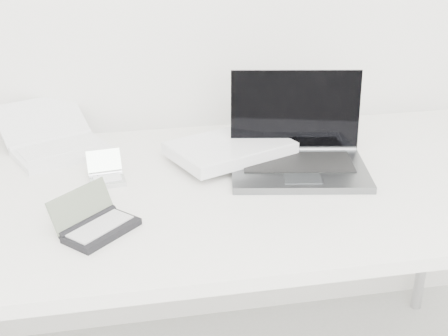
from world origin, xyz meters
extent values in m
cube|color=white|center=(0.00, 1.55, 0.71)|extent=(1.60, 0.80, 0.03)
cylinder|color=silver|center=(0.75, 1.90, 0.35)|extent=(0.04, 0.04, 0.70)
cube|color=#515456|center=(0.17, 1.57, 0.74)|extent=(0.37, 0.29, 0.02)
cube|color=black|center=(0.18, 1.60, 0.75)|extent=(0.29, 0.17, 0.00)
cube|color=black|center=(0.19, 1.69, 0.85)|extent=(0.33, 0.09, 0.21)
cylinder|color=#515456|center=(0.19, 1.68, 0.75)|extent=(0.33, 0.08, 0.02)
cube|color=#3B3E40|center=(0.16, 1.50, 0.75)|extent=(0.10, 0.07, 0.00)
cube|color=white|center=(0.02, 1.69, 0.76)|extent=(0.35, 0.30, 0.03)
cube|color=white|center=(0.02, 1.69, 0.78)|extent=(0.34, 0.29, 0.00)
cube|color=white|center=(-0.41, 1.80, 0.74)|extent=(0.28, 0.24, 0.02)
cube|color=silver|center=(-0.42, 1.82, 0.75)|extent=(0.23, 0.17, 0.00)
cube|color=silver|center=(-0.47, 1.93, 0.79)|extent=(0.27, 0.21, 0.09)
cylinder|color=white|center=(-0.44, 1.87, 0.75)|extent=(0.22, 0.11, 0.02)
cube|color=silver|center=(-0.30, 1.61, 0.74)|extent=(0.09, 0.07, 0.01)
cube|color=silver|center=(-0.30, 1.61, 0.74)|extent=(0.07, 0.04, 0.00)
cube|color=#9CAA9C|center=(-0.30, 1.65, 0.77)|extent=(0.09, 0.04, 0.05)
cylinder|color=silver|center=(-0.30, 1.64, 0.74)|extent=(0.08, 0.02, 0.01)
cube|color=black|center=(-0.31, 1.37, 0.74)|extent=(0.17, 0.16, 0.01)
cube|color=#A3A3A3|center=(-0.32, 1.37, 0.75)|extent=(0.14, 0.14, 0.00)
cube|color=#5F6856|center=(-0.35, 1.41, 0.78)|extent=(0.13, 0.13, 0.07)
cylinder|color=black|center=(-0.34, 1.40, 0.74)|extent=(0.12, 0.11, 0.02)
camera|label=1|loc=(-0.28, 0.22, 1.38)|focal=50.00mm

